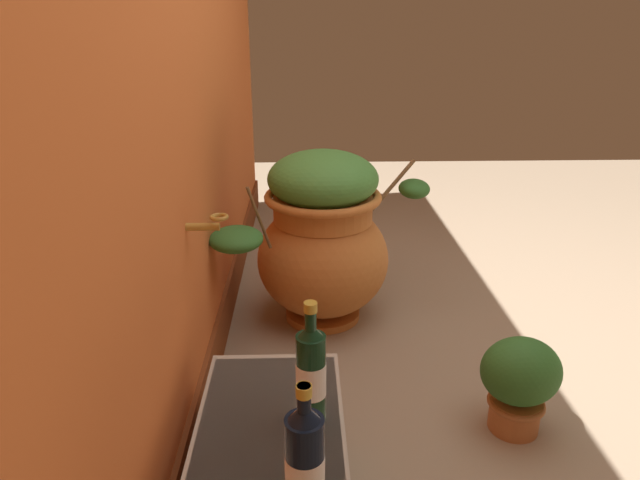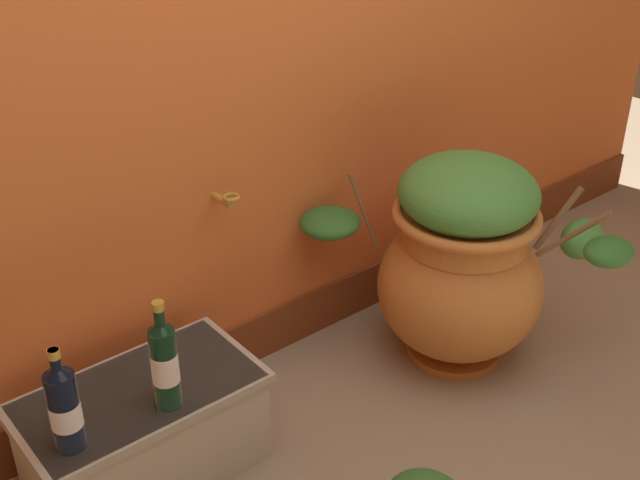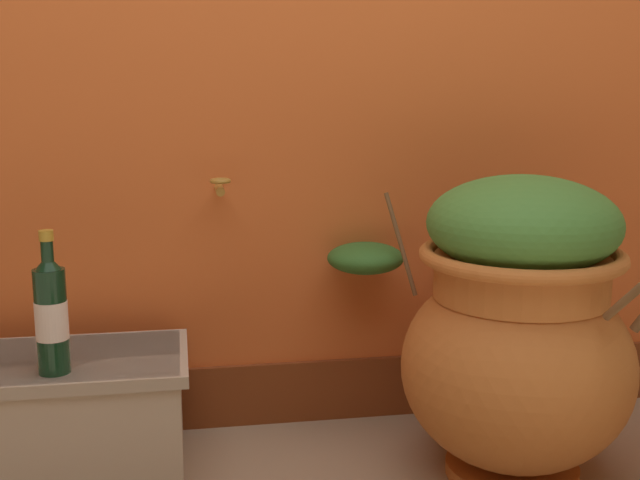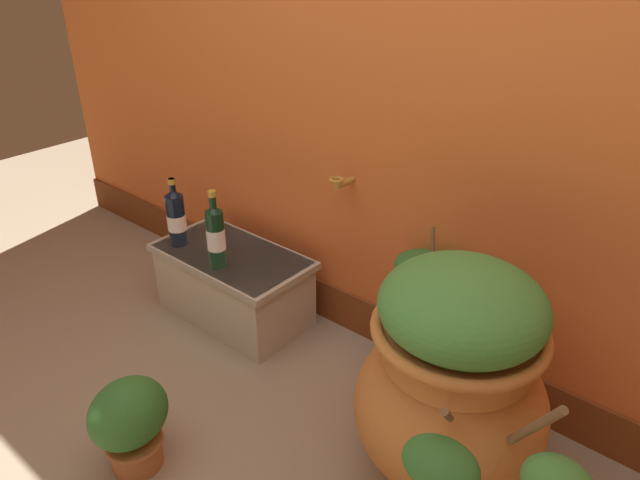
{
  "view_description": "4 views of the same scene",
  "coord_description": "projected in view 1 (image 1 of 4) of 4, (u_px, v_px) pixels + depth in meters",
  "views": [
    {
      "loc": [
        -1.79,
        0.75,
        1.28
      ],
      "look_at": [
        0.02,
        0.69,
        0.56
      ],
      "focal_mm": 31.71,
      "sensor_mm": 36.0,
      "label": 1
    },
    {
      "loc": [
        -1.4,
        -0.88,
        1.83
      ],
      "look_at": [
        -0.01,
        0.82,
        0.59
      ],
      "focal_mm": 45.66,
      "sensor_mm": 36.0,
      "label": 2
    },
    {
      "loc": [
        -0.32,
        -1.17,
        1.0
      ],
      "look_at": [
        0.01,
        0.75,
        0.61
      ],
      "focal_mm": 46.04,
      "sensor_mm": 36.0,
      "label": 3
    },
    {
      "loc": [
        1.05,
        -0.6,
        1.57
      ],
      "look_at": [
        -0.08,
        0.75,
        0.62
      ],
      "focal_mm": 33.02,
      "sensor_mm": 36.0,
      "label": 4
    }
  ],
  "objects": [
    {
      "name": "back_wall",
      "position": [
        148.0,
        14.0,
        1.65
      ],
      "size": [
        4.4,
        0.33,
        2.6
      ],
      "color": "#D6662D",
      "rests_on": "ground_plane"
    },
    {
      "name": "wine_bottle_left",
      "position": [
        305.0,
        459.0,
        1.13
      ],
      "size": [
        0.08,
        0.08,
        0.31
      ],
      "color": "black",
      "rests_on": "stone_ledge"
    },
    {
      "name": "wine_bottle_middle",
      "position": [
        311.0,
        372.0,
        1.39
      ],
      "size": [
        0.08,
        0.08,
        0.34
      ],
      "color": "black",
      "rests_on": "stone_ledge"
    },
    {
      "name": "ground_plane",
      "position": [
        502.0,
        377.0,
        2.16
      ],
      "size": [
        7.0,
        7.0,
        0.0
      ],
      "primitive_type": "plane",
      "color": "gray"
    },
    {
      "name": "stone_ledge",
      "position": [
        271.0,
        478.0,
        1.45
      ],
      "size": [
        0.7,
        0.38,
        0.32
      ],
      "color": "beige",
      "rests_on": "ground_plane"
    },
    {
      "name": "terracotta_urn",
      "position": [
        323.0,
        237.0,
        2.46
      ],
      "size": [
        0.89,
        0.94,
        0.77
      ],
      "color": "#C17033",
      "rests_on": "ground_plane"
    },
    {
      "name": "potted_shrub",
      "position": [
        519.0,
        381.0,
        1.82
      ],
      "size": [
        0.22,
        0.26,
        0.34
      ],
      "color": "#B26638",
      "rests_on": "ground_plane"
    }
  ]
}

